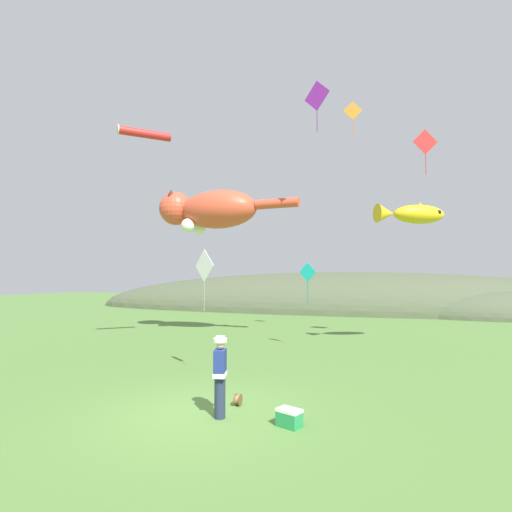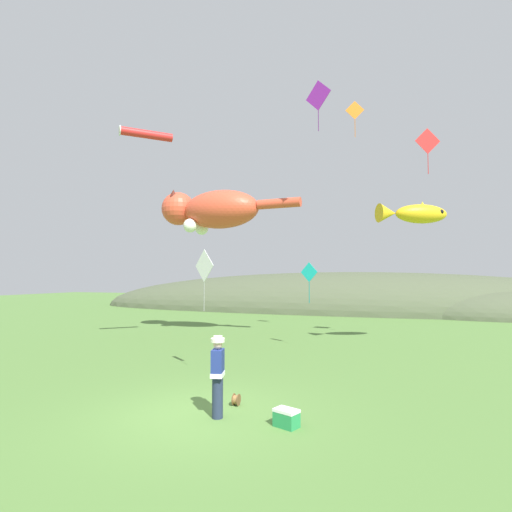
# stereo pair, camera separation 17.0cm
# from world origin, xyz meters

# --- Properties ---
(ground_plane) EXTENTS (120.00, 120.00, 0.00)m
(ground_plane) POSITION_xyz_m (0.00, 0.00, 0.00)
(ground_plane) COLOR #517A38
(distant_hill_ridge) EXTENTS (52.35, 12.76, 7.17)m
(distant_hill_ridge) POSITION_xyz_m (1.49, 29.53, 0.00)
(distant_hill_ridge) COLOR #4C563D
(distant_hill_ridge) RESTS_ON ground
(festival_attendant) EXTENTS (0.36, 0.47, 1.77)m
(festival_attendant) POSITION_xyz_m (0.49, -0.02, 0.95)
(festival_attendant) COLOR #232D47
(festival_attendant) RESTS_ON ground
(kite_spool) EXTENTS (0.14, 0.28, 0.28)m
(kite_spool) POSITION_xyz_m (0.56, 0.90, 0.14)
(kite_spool) COLOR olive
(kite_spool) RESTS_ON ground
(picnic_cooler) EXTENTS (0.58, 0.49, 0.36)m
(picnic_cooler) POSITION_xyz_m (2.05, -0.04, 0.18)
(picnic_cooler) COLOR #268C4C
(picnic_cooler) RESTS_ON ground
(kite_giant_cat) EXTENTS (7.96, 2.45, 2.41)m
(kite_giant_cat) POSITION_xyz_m (-5.03, 11.23, 6.68)
(kite_giant_cat) COLOR #E04C33
(kite_fish_windsock) EXTENTS (3.19, 2.20, 0.97)m
(kite_fish_windsock) POSITION_xyz_m (5.07, 10.45, 5.86)
(kite_fish_windsock) COLOR gold
(kite_tube_streamer) EXTENTS (1.89, 1.84, 0.44)m
(kite_tube_streamer) POSITION_xyz_m (-5.86, 6.34, 9.27)
(kite_tube_streamer) COLOR red
(kite_diamond_white) EXTENTS (0.89, 0.56, 1.93)m
(kite_diamond_white) POSITION_xyz_m (-1.42, 3.14, 3.41)
(kite_diamond_white) COLOR white
(kite_diamond_orange) EXTENTS (0.90, 0.23, 1.82)m
(kite_diamond_orange) POSITION_xyz_m (2.53, 11.60, 11.27)
(kite_diamond_orange) COLOR orange
(kite_diamond_teal) EXTENTS (0.80, 0.34, 1.76)m
(kite_diamond_teal) POSITION_xyz_m (0.75, 8.85, 3.27)
(kite_diamond_teal) COLOR #19BFBF
(kite_diamond_violet) EXTENTS (1.20, 0.63, 2.24)m
(kite_diamond_violet) POSITION_xyz_m (1.26, 8.57, 10.88)
(kite_diamond_violet) COLOR purple
(kite_diamond_red) EXTENTS (1.07, 0.47, 2.06)m
(kite_diamond_red) POSITION_xyz_m (5.72, 10.69, 9.07)
(kite_diamond_red) COLOR red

